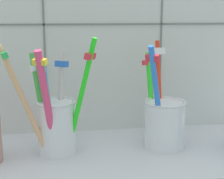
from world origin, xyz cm
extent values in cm
cube|color=silver|center=(0.00, 0.00, 1.00)|extent=(64.00, 22.00, 2.00)
cube|color=silver|center=(0.00, 12.00, 22.50)|extent=(64.00, 2.00, 45.00)
cube|color=gray|center=(-10.67, 10.90, 22.50)|extent=(0.30, 0.20, 45.00)
cube|color=gray|center=(10.67, 10.90, 22.50)|extent=(0.30, 0.20, 45.00)
cube|color=gray|center=(0.00, 10.90, 22.00)|extent=(64.00, 0.20, 0.30)
cylinder|color=white|center=(-8.86, 1.22, 6.20)|extent=(6.06, 6.06, 8.39)
torus|color=silver|center=(-8.86, 1.22, 10.39)|extent=(6.26, 6.26, 0.50)
cylinder|color=#24EC20|center=(-5.12, -0.93, 11.45)|extent=(5.24, 4.10, 18.31)
cube|color=#E5333F|center=(-3.69, -1.96, 17.86)|extent=(2.00, 2.22, 1.07)
cylinder|color=green|center=(-11.15, 1.76, 10.19)|extent=(3.44, 2.37, 15.73)
cube|color=white|center=(-11.86, 2.12, 15.67)|extent=(1.62, 2.19, 0.91)
cylinder|color=#ED4477|center=(-10.03, -2.02, 10.70)|extent=(3.18, 5.29, 16.87)
cube|color=yellow|center=(-10.73, -3.54, 17.39)|extent=(2.20, 1.75, 1.00)
cylinder|color=silver|center=(-8.15, 2.84, 10.08)|extent=(2.05, 2.41, 15.45)
cube|color=blue|center=(-7.78, 3.34, 16.05)|extent=(2.27, 2.03, 1.04)
cylinder|color=#59BFEB|center=(-10.04, 0.74, 9.60)|extent=(2.35, 1.22, 14.48)
cube|color=blue|center=(-10.45, 0.71, 14.67)|extent=(0.92, 2.07, 1.22)
cylinder|color=#EAB17D|center=(-13.27, -1.37, 10.99)|extent=(6.86, 2.94, 17.45)
cube|color=green|center=(-15.68, -2.17, 18.29)|extent=(1.74, 2.58, 1.10)
cylinder|color=white|center=(8.86, 1.22, 5.82)|extent=(6.74, 6.74, 7.65)
torus|color=silver|center=(8.86, 1.22, 9.65)|extent=(6.90, 6.90, 0.50)
cylinder|color=#307CEE|center=(6.75, -1.26, 10.85)|extent=(4.76, 5.37, 17.17)
cube|color=#E5333F|center=(5.40, -2.85, 17.53)|extent=(2.21, 2.07, 1.13)
cylinder|color=#30E92C|center=(7.17, 4.14, 9.91)|extent=(1.85, 3.63, 15.17)
cube|color=#E5333F|center=(6.89, 5.09, 15.73)|extent=(2.42, 1.44, 0.92)
cylinder|color=red|center=(8.64, 4.28, 10.85)|extent=(0.78, 5.00, 17.08)
cube|color=white|center=(8.65, 5.88, 17.54)|extent=(2.54, 0.91, 1.26)
camera|label=1|loc=(-7.76, -50.87, 23.85)|focal=54.62mm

